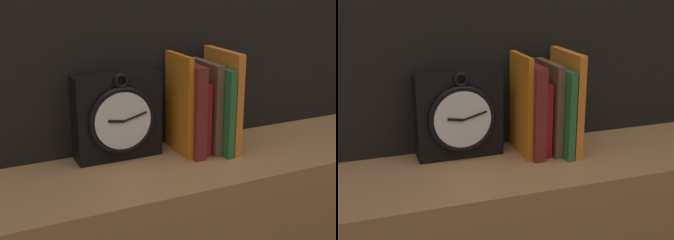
% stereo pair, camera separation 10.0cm
% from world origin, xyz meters
% --- Properties ---
extents(clock, '(0.20, 0.08, 0.21)m').
position_xyz_m(clock, '(-0.08, 0.10, 1.04)').
color(clock, black).
rests_on(clock, bookshelf).
extents(book_slot0_orange, '(0.01, 0.12, 0.24)m').
position_xyz_m(book_slot0_orange, '(0.06, 0.07, 1.06)').
color(book_slot0_orange, orange).
rests_on(book_slot0_orange, bookshelf).
extents(book_slot1_maroon, '(0.03, 0.14, 0.22)m').
position_xyz_m(book_slot1_maroon, '(0.08, 0.06, 1.05)').
color(book_slot1_maroon, maroon).
rests_on(book_slot1_maroon, bookshelf).
extents(book_slot2_red, '(0.02, 0.12, 0.17)m').
position_xyz_m(book_slot2_red, '(0.11, 0.07, 1.03)').
color(book_slot2_red, '#AF1823').
rests_on(book_slot2_red, bookshelf).
extents(book_slot3_brown, '(0.02, 0.13, 0.21)m').
position_xyz_m(book_slot3_brown, '(0.13, 0.07, 1.05)').
color(book_slot3_brown, brown).
rests_on(book_slot3_brown, bookshelf).
extents(book_slot4_green, '(0.02, 0.16, 0.20)m').
position_xyz_m(book_slot4_green, '(0.15, 0.05, 1.04)').
color(book_slot4_green, '#276B37').
rests_on(book_slot4_green, bookshelf).
extents(book_slot5_orange, '(0.02, 0.16, 0.24)m').
position_xyz_m(book_slot5_orange, '(0.17, 0.05, 1.06)').
color(book_slot5_orange, orange).
rests_on(book_slot5_orange, bookshelf).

